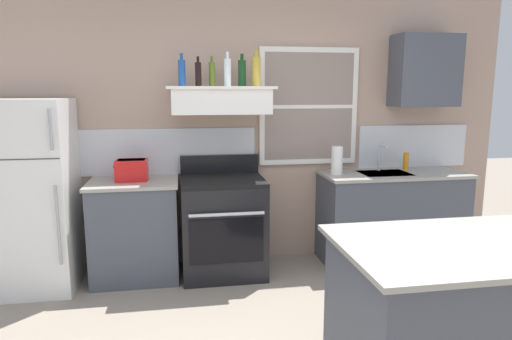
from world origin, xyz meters
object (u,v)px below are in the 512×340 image
(toaster, at_px, (132,170))
(bottle_balsamic_dark, at_px, (198,74))
(bottle_clear_tall, at_px, (227,72))
(paper_towel_roll, at_px, (337,160))
(bottle_dark_green_wine, at_px, (242,73))
(bottle_champagne_gold_foil, at_px, (256,71))
(bottle_blue_liqueur, at_px, (182,72))
(bottle_olive_oil_square, at_px, (212,74))
(stove_range, at_px, (223,225))
(kitchen_island, at_px, (463,321))
(dish_soap_bottle, at_px, (406,161))
(refrigerator, at_px, (31,195))

(toaster, height_order, bottle_balsamic_dark, bottle_balsamic_dark)
(bottle_clear_tall, xyz_separation_m, paper_towel_roll, (1.05, -0.04, -0.83))
(toaster, relative_size, bottle_dark_green_wine, 1.02)
(bottle_dark_green_wine, xyz_separation_m, bottle_champagne_gold_foil, (0.13, -0.02, 0.02))
(bottle_clear_tall, relative_size, bottle_dark_green_wine, 1.04)
(bottle_dark_green_wine, bearing_deg, bottle_clear_tall, -162.58)
(bottle_blue_liqueur, relative_size, bottle_balsamic_dark, 1.11)
(bottle_dark_green_wine, bearing_deg, bottle_olive_oil_square, -176.07)
(bottle_champagne_gold_foil, bearing_deg, bottle_olive_oil_square, 179.97)
(bottle_balsamic_dark, distance_m, bottle_dark_green_wine, 0.41)
(toaster, height_order, bottle_clear_tall, bottle_clear_tall)
(stove_range, xyz_separation_m, paper_towel_roll, (1.11, 0.04, 0.58))
(bottle_clear_tall, height_order, kitchen_island, bottle_clear_tall)
(bottle_balsamic_dark, relative_size, bottle_clear_tall, 0.85)
(bottle_balsamic_dark, bearing_deg, paper_towel_roll, -0.38)
(stove_range, height_order, dish_soap_bottle, same)
(bottle_dark_green_wine, xyz_separation_m, dish_soap_bottle, (1.68, 0.02, -0.87))
(refrigerator, height_order, kitchen_island, refrigerator)
(paper_towel_roll, distance_m, dish_soap_bottle, 0.78)
(bottle_olive_oil_square, bearing_deg, refrigerator, -175.55)
(stove_range, height_order, bottle_blue_liqueur, bottle_blue_liqueur)
(bottle_olive_oil_square, distance_m, kitchen_island, 2.78)
(bottle_dark_green_wine, relative_size, dish_soap_bottle, 1.63)
(toaster, height_order, paper_towel_roll, paper_towel_roll)
(bottle_dark_green_wine, distance_m, kitchen_island, 2.70)
(paper_towel_roll, distance_m, kitchen_island, 2.10)
(bottle_balsamic_dark, relative_size, bottle_dark_green_wine, 0.89)
(bottle_olive_oil_square, distance_m, paper_towel_roll, 1.44)
(dish_soap_bottle, bearing_deg, stove_range, -175.82)
(toaster, bearing_deg, bottle_olive_oil_square, 4.03)
(bottle_balsamic_dark, xyz_separation_m, kitchen_island, (1.33, -2.03, -1.40))
(paper_towel_roll, bearing_deg, stove_range, -178.07)
(bottle_balsamic_dark, distance_m, bottle_champagne_gold_foil, 0.53)
(stove_range, distance_m, bottle_balsamic_dark, 1.40)
(bottle_clear_tall, relative_size, kitchen_island, 0.22)
(bottle_olive_oil_square, bearing_deg, paper_towel_roll, -3.03)
(bottle_olive_oil_square, relative_size, bottle_clear_tall, 0.87)
(dish_soap_bottle, bearing_deg, bottle_champagne_gold_foil, -178.61)
(toaster, height_order, bottle_olive_oil_square, bottle_olive_oil_square)
(bottle_balsamic_dark, distance_m, bottle_clear_tall, 0.27)
(bottle_dark_green_wine, bearing_deg, bottle_blue_liqueur, -176.05)
(toaster, bearing_deg, bottle_balsamic_dark, -0.18)
(bottle_champagne_gold_foil, relative_size, paper_towel_roll, 1.22)
(bottle_olive_oil_square, height_order, bottle_clear_tall, bottle_clear_tall)
(toaster, distance_m, bottle_olive_oil_square, 1.13)
(paper_towel_roll, height_order, kitchen_island, paper_towel_roll)
(bottle_blue_liqueur, bearing_deg, bottle_clear_tall, -0.84)
(stove_range, xyz_separation_m, bottle_balsamic_dark, (-0.20, 0.05, 1.39))
(bottle_champagne_gold_foil, distance_m, dish_soap_bottle, 1.78)
(bottle_olive_oil_square, bearing_deg, dish_soap_bottle, 1.10)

